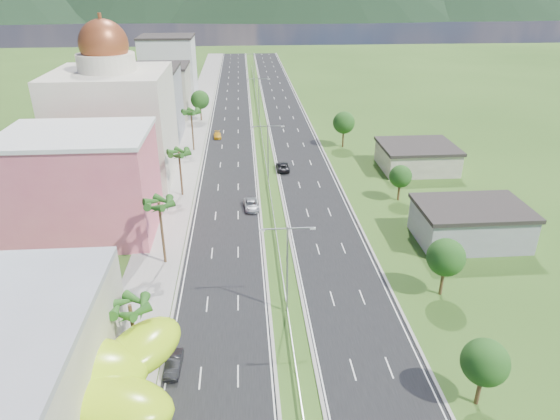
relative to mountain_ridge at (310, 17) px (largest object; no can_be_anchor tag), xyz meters
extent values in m
plane|color=#2D5119|center=(-60.00, -450.00, 0.00)|extent=(500.00, 500.00, 0.00)
cube|color=black|center=(-67.50, -360.00, 0.02)|extent=(11.00, 260.00, 0.04)
cube|color=black|center=(-52.50, -360.00, 0.02)|extent=(11.00, 260.00, 0.04)
cube|color=gray|center=(-77.00, -360.00, 0.06)|extent=(7.00, 260.00, 0.12)
cube|color=gray|center=(-60.00, -378.00, 0.62)|extent=(0.08, 216.00, 0.28)
cube|color=gray|center=(-60.00, -276.00, 0.35)|extent=(0.10, 0.12, 0.70)
cylinder|color=gray|center=(-60.00, -440.00, 5.50)|extent=(0.20, 0.20, 11.00)
cube|color=gray|center=(-61.44, -440.00, 10.80)|extent=(2.88, 0.12, 0.12)
cube|color=gray|center=(-58.56, -440.00, 10.80)|extent=(2.88, 0.12, 0.12)
cube|color=silver|center=(-62.72, -440.00, 10.70)|extent=(0.60, 0.25, 0.18)
cube|color=silver|center=(-57.28, -440.00, 10.70)|extent=(0.60, 0.25, 0.18)
cylinder|color=gray|center=(-60.00, -400.00, 5.50)|extent=(0.20, 0.20, 11.00)
cube|color=gray|center=(-61.44, -400.00, 10.80)|extent=(2.88, 0.12, 0.12)
cube|color=gray|center=(-58.56, -400.00, 10.80)|extent=(2.88, 0.12, 0.12)
cube|color=silver|center=(-62.72, -400.00, 10.70)|extent=(0.60, 0.25, 0.18)
cube|color=silver|center=(-57.28, -400.00, 10.70)|extent=(0.60, 0.25, 0.18)
cylinder|color=gray|center=(-60.00, -355.00, 5.50)|extent=(0.20, 0.20, 11.00)
cube|color=gray|center=(-61.44, -355.00, 10.80)|extent=(2.88, 0.12, 0.12)
cube|color=gray|center=(-58.56, -355.00, 10.80)|extent=(2.88, 0.12, 0.12)
cube|color=silver|center=(-62.72, -355.00, 10.70)|extent=(0.60, 0.25, 0.18)
cube|color=silver|center=(-57.28, -355.00, 10.70)|extent=(0.60, 0.25, 0.18)
cylinder|color=gray|center=(-60.00, -310.00, 5.50)|extent=(0.20, 0.20, 11.00)
cube|color=gray|center=(-61.44, -310.00, 10.80)|extent=(2.88, 0.12, 0.12)
cube|color=gray|center=(-58.56, -310.00, 10.80)|extent=(2.88, 0.12, 0.12)
cube|color=silver|center=(-62.72, -310.00, 10.70)|extent=(0.60, 0.25, 0.18)
cube|color=silver|center=(-57.28, -310.00, 10.70)|extent=(0.60, 0.25, 0.18)
cylinder|color=gray|center=(-84.00, -452.00, 2.00)|extent=(0.50, 0.50, 4.00)
cylinder|color=gray|center=(-75.00, -452.00, 2.00)|extent=(0.50, 0.50, 4.00)
cube|color=#D85870|center=(-88.00, -418.00, 7.50)|extent=(20.00, 15.00, 15.00)
cube|color=beige|center=(-88.00, -395.00, 10.00)|extent=(20.00, 20.00, 20.00)
cylinder|color=beige|center=(-88.00, -395.00, 21.50)|extent=(10.00, 10.00, 3.00)
sphere|color=brown|center=(-88.00, -395.00, 24.50)|extent=(8.40, 8.40, 8.40)
cube|color=gray|center=(-87.00, -370.00, 8.00)|extent=(16.00, 15.00, 16.00)
cube|color=#A09784|center=(-87.00, -348.00, 6.50)|extent=(16.00, 15.00, 13.00)
cube|color=silver|center=(-87.00, -325.00, 9.00)|extent=(16.00, 15.00, 18.00)
cube|color=gray|center=(-32.00, -425.00, 2.50)|extent=(15.00, 10.00, 5.00)
cube|color=#A09784|center=(-30.00, -395.00, 2.20)|extent=(14.00, 12.00, 4.40)
cylinder|color=#47301C|center=(-75.50, -448.00, 3.75)|extent=(0.36, 0.36, 7.50)
cylinder|color=#47301C|center=(-75.50, -428.00, 4.50)|extent=(0.36, 0.36, 9.00)
cylinder|color=#47301C|center=(-75.50, -405.00, 4.00)|extent=(0.36, 0.36, 8.00)
cylinder|color=#47301C|center=(-75.50, -380.00, 4.40)|extent=(0.36, 0.36, 8.80)
cylinder|color=#47301C|center=(-75.50, -355.00, 2.45)|extent=(0.40, 0.40, 4.90)
sphere|color=#235319|center=(-75.50, -355.00, 5.60)|extent=(4.90, 4.90, 4.90)
cylinder|color=#47301C|center=(-44.00, -455.00, 2.10)|extent=(0.40, 0.40, 4.20)
sphere|color=#235319|center=(-44.00, -455.00, 4.80)|extent=(4.20, 4.20, 4.20)
cylinder|color=#47301C|center=(-41.00, -438.00, 2.27)|extent=(0.40, 0.40, 4.55)
sphere|color=#235319|center=(-41.00, -438.00, 5.20)|extent=(4.55, 4.55, 4.55)
cylinder|color=#47301C|center=(-38.00, -410.00, 1.92)|extent=(0.40, 0.40, 3.85)
sphere|color=#235319|center=(-38.00, -410.00, 4.40)|extent=(3.85, 3.85, 3.85)
cylinder|color=#47301C|center=(-42.00, -380.00, 2.45)|extent=(0.40, 0.40, 4.90)
sphere|color=#235319|center=(-42.00, -380.00, 5.60)|extent=(4.90, 4.90, 4.90)
imported|color=black|center=(-71.97, -448.60, 0.72)|extent=(1.57, 4.16, 1.36)
imported|color=#A0A2A7|center=(-63.45, -411.71, 0.74)|extent=(2.77, 5.25, 1.41)
imported|color=gold|center=(-70.61, -371.01, 0.66)|extent=(2.00, 4.37, 1.24)
imported|color=black|center=(-56.80, -394.01, 0.78)|extent=(2.50, 5.34, 1.48)
camera|label=1|loc=(-64.38, -487.15, 35.38)|focal=32.00mm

